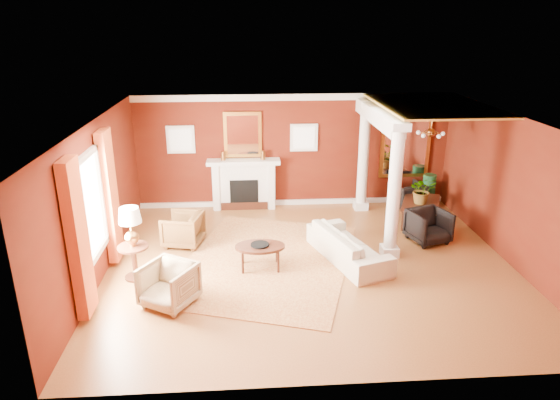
{
  "coord_description": "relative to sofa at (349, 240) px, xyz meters",
  "views": [
    {
      "loc": [
        -1.23,
        -8.9,
        4.64
      ],
      "look_at": [
        -0.56,
        0.66,
        1.15
      ],
      "focal_mm": 32.0,
      "sensor_mm": 36.0,
      "label": 1
    }
  ],
  "objects": [
    {
      "name": "flank_window_right",
      "position": [
        -0.56,
        3.3,
        1.37
      ],
      "size": [
        0.7,
        0.07,
        0.7
      ],
      "color": "white",
      "rests_on": "room_shell"
    },
    {
      "name": "ground",
      "position": [
        -0.81,
        -0.17,
        -0.43
      ],
      "size": [
        8.0,
        8.0,
        0.0
      ],
      "primitive_type": "plane",
      "color": "brown",
      "rests_on": "ground"
    },
    {
      "name": "chandelier",
      "position": [
        2.09,
        1.63,
        1.82
      ],
      "size": [
        0.6,
        0.62,
        0.75
      ],
      "color": "#A16B32",
      "rests_on": "room_shell"
    },
    {
      "name": "side_table",
      "position": [
        -4.18,
        -0.48,
        0.52
      ],
      "size": [
        0.57,
        0.57,
        1.42
      ],
      "rotation": [
        0.0,
        0.0,
        0.06
      ],
      "color": "black",
      "rests_on": "ground"
    },
    {
      "name": "base_trim",
      "position": [
        -0.81,
        3.29,
        -0.37
      ],
      "size": [
        8.0,
        0.08,
        0.12
      ],
      "primitive_type": "cube",
      "color": "white",
      "rests_on": "ground"
    },
    {
      "name": "amber_ceiling",
      "position": [
        2.04,
        1.58,
        2.44
      ],
      "size": [
        2.3,
        3.4,
        0.04
      ],
      "primitive_type": "cube",
      "color": "gold",
      "rests_on": "room_shell"
    },
    {
      "name": "sofa",
      "position": [
        0.0,
        0.0,
        0.0
      ],
      "size": [
        1.3,
        2.26,
        0.85
      ],
      "primitive_type": "imported",
      "rotation": [
        0.0,
        0.0,
        1.9
      ],
      "color": "beige",
      "rests_on": "ground"
    },
    {
      "name": "room_shell",
      "position": [
        -0.81,
        -0.17,
        1.59
      ],
      "size": [
        8.04,
        7.04,
        2.92
      ],
      "color": "#561A0B",
      "rests_on": "ground"
    },
    {
      "name": "overmantel_mirror",
      "position": [
        -2.11,
        3.29,
        1.47
      ],
      "size": [
        0.95,
        0.07,
        1.15
      ],
      "color": "gold",
      "rests_on": "fireplace"
    },
    {
      "name": "column_back",
      "position": [
        0.89,
        2.83,
        1.0
      ],
      "size": [
        0.36,
        0.36,
        2.8
      ],
      "color": "white",
      "rests_on": "ground"
    },
    {
      "name": "fireplace",
      "position": [
        -2.11,
        3.15,
        0.22
      ],
      "size": [
        1.85,
        0.42,
        1.29
      ],
      "color": "white",
      "rests_on": "ground"
    },
    {
      "name": "dining_chair_near",
      "position": [
        1.92,
        0.74,
        -0.03
      ],
      "size": [
        0.96,
        0.92,
        0.8
      ],
      "primitive_type": "imported",
      "rotation": [
        0.0,
        0.0,
        0.3
      ],
      "color": "black",
      "rests_on": "ground"
    },
    {
      "name": "crown_trim",
      "position": [
        -0.81,
        3.29,
        2.39
      ],
      "size": [
        8.0,
        0.08,
        0.16
      ],
      "primitive_type": "cube",
      "color": "white",
      "rests_on": "room_shell"
    },
    {
      "name": "dining_mirror",
      "position": [
        2.09,
        3.29,
        1.12
      ],
      "size": [
        1.3,
        0.07,
        1.7
      ],
      "color": "gold",
      "rests_on": "room_shell"
    },
    {
      "name": "armchair_stripe",
      "position": [
        -3.4,
        -1.47,
        -0.01
      ],
      "size": [
        1.07,
        1.05,
        0.82
      ],
      "primitive_type": "imported",
      "rotation": [
        0.0,
        0.0,
        -0.53
      ],
      "color": "tan",
      "rests_on": "ground"
    },
    {
      "name": "coffee_book",
      "position": [
        -1.87,
        -0.19,
        0.18
      ],
      "size": [
        0.17,
        0.04,
        0.23
      ],
      "primitive_type": "imported",
      "rotation": [
        0.0,
        0.0,
        -0.13
      ],
      "color": "black",
      "rests_on": "coffee_table"
    },
    {
      "name": "column_front",
      "position": [
        0.89,
        0.13,
        1.0
      ],
      "size": [
        0.36,
        0.36,
        2.8
      ],
      "color": "white",
      "rests_on": "ground"
    },
    {
      "name": "rug",
      "position": [
        -1.67,
        0.02,
        -0.42
      ],
      "size": [
        4.32,
        5.02,
        0.02
      ],
      "primitive_type": "cube",
      "rotation": [
        0.0,
        0.0,
        -0.3
      ],
      "color": "maroon",
      "rests_on": "ground"
    },
    {
      "name": "flank_window_left",
      "position": [
        -3.66,
        3.3,
        1.37
      ],
      "size": [
        0.7,
        0.07,
        0.7
      ],
      "color": "white",
      "rests_on": "room_shell"
    },
    {
      "name": "left_window",
      "position": [
        -4.7,
        -0.77,
        1.0
      ],
      "size": [
        0.21,
        2.55,
        2.6
      ],
      "color": "white",
      "rests_on": "room_shell"
    },
    {
      "name": "coffee_table",
      "position": [
        -1.81,
        -0.26,
        0.02
      ],
      "size": [
        0.98,
        0.98,
        0.49
      ],
      "rotation": [
        0.0,
        0.0,
        -0.15
      ],
      "color": "black",
      "rests_on": "ground"
    },
    {
      "name": "dining_table",
      "position": [
        2.13,
        1.82,
        -0.02
      ],
      "size": [
        1.05,
        1.55,
        0.82
      ],
      "primitive_type": "imported",
      "rotation": [
        0.0,
        0.0,
        1.17
      ],
      "color": "black",
      "rests_on": "ground"
    },
    {
      "name": "green_urn",
      "position": [
        2.66,
        2.83,
        -0.07
      ],
      "size": [
        0.38,
        0.38,
        0.9
      ],
      "color": "#143F20",
      "rests_on": "ground"
    },
    {
      "name": "header_beam",
      "position": [
        0.89,
        1.73,
        2.19
      ],
      "size": [
        0.3,
        3.2,
        0.32
      ],
      "primitive_type": "cube",
      "color": "white",
      "rests_on": "column_front"
    },
    {
      "name": "armchair_leopard",
      "position": [
        -3.44,
        0.95,
        -0.03
      ],
      "size": [
        0.88,
        0.92,
        0.8
      ],
      "primitive_type": "imported",
      "rotation": [
        0.0,
        0.0,
        -1.8
      ],
      "color": "black",
      "rests_on": "ground"
    },
    {
      "name": "potted_plant",
      "position": [
        2.09,
        1.77,
        0.65
      ],
      "size": [
        0.66,
        0.72,
        0.51
      ],
      "primitive_type": "imported",
      "rotation": [
        0.0,
        0.0,
        -0.11
      ],
      "color": "#26591E",
      "rests_on": "dining_table"
    },
    {
      "name": "dining_chair_far",
      "position": [
        2.12,
        2.83,
        -0.05
      ],
      "size": [
        0.86,
        0.82,
        0.75
      ],
      "primitive_type": "imported",
      "rotation": [
        0.0,
        0.0,
        3.36
      ],
      "color": "black",
      "rests_on": "ground"
    }
  ]
}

